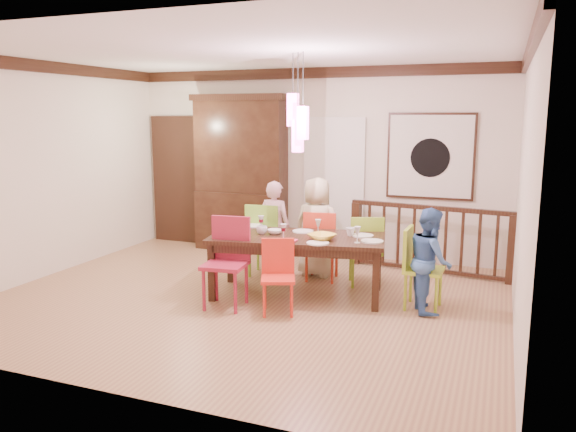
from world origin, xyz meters
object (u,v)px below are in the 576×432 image
(dining_table, at_px, (297,243))
(person_far_left, at_px, (275,228))
(china_hutch, at_px, (241,173))
(chair_end_right, at_px, (424,263))
(person_end_right, at_px, (430,260))
(balustrade, at_px, (429,238))
(person_far_mid, at_px, (317,227))
(chair_far_left, at_px, (266,234))

(dining_table, distance_m, person_far_left, 1.03)
(dining_table, relative_size, china_hutch, 0.88)
(chair_end_right, bearing_deg, person_far_left, 72.57)
(china_hutch, distance_m, person_end_right, 3.84)
(chair_end_right, distance_m, balustrade, 1.52)
(china_hutch, bearing_deg, person_end_right, -30.50)
(person_end_right, bearing_deg, balustrade, -12.71)
(person_far_mid, bearing_deg, balustrade, -148.30)
(chair_end_right, relative_size, person_end_right, 0.79)
(china_hutch, distance_m, person_far_mid, 2.03)
(chair_end_right, bearing_deg, balustrade, 6.31)
(chair_end_right, height_order, person_end_right, person_end_right)
(china_hutch, relative_size, person_end_right, 2.13)
(person_far_mid, bearing_deg, person_end_right, 157.19)
(dining_table, bearing_deg, chair_end_right, -7.38)
(chair_end_right, xyz_separation_m, china_hutch, (-3.19, 1.86, 0.73))
(chair_end_right, relative_size, china_hutch, 0.37)
(person_far_mid, bearing_deg, china_hutch, -26.76)
(chair_end_right, distance_m, person_far_mid, 1.76)
(chair_end_right, height_order, balustrade, balustrade)
(person_far_left, relative_size, person_end_right, 1.10)
(dining_table, distance_m, chair_far_left, 1.01)
(china_hutch, relative_size, person_far_mid, 1.84)
(chair_end_right, height_order, person_far_left, person_far_left)
(dining_table, height_order, person_far_mid, person_far_mid)
(china_hutch, bearing_deg, person_far_left, -46.97)
(dining_table, height_order, balustrade, balustrade)
(chair_end_right, xyz_separation_m, person_far_mid, (-1.55, 0.82, 0.15))
(chair_end_right, distance_m, china_hutch, 3.76)
(dining_table, xyz_separation_m, person_end_right, (1.58, 0.02, -0.07))
(person_end_right, bearing_deg, chair_far_left, 53.43)
(person_far_left, bearing_deg, chair_far_left, 58.48)
(china_hutch, relative_size, person_far_left, 1.93)
(balustrade, height_order, person_far_mid, person_far_mid)
(dining_table, xyz_separation_m, person_far_mid, (-0.05, 0.90, 0.02))
(chair_far_left, height_order, balustrade, chair_far_left)
(balustrade, bearing_deg, china_hutch, -179.02)
(person_far_left, bearing_deg, china_hutch, -41.45)
(chair_far_left, height_order, person_far_left, person_far_left)
(dining_table, bearing_deg, china_hutch, 120.67)
(dining_table, xyz_separation_m, chair_far_left, (-0.71, 0.70, -0.09))
(chair_far_left, distance_m, balustrade, 2.27)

